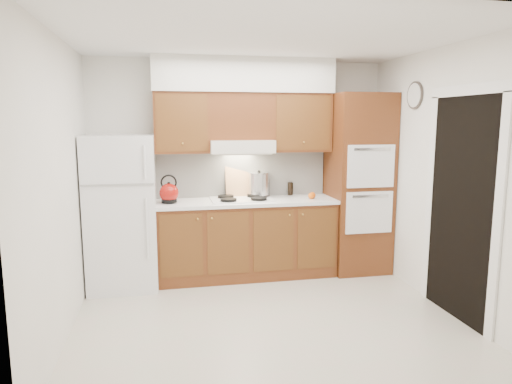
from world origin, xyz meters
TOP-DOWN VIEW (x-y plane):
  - floor at (0.00, 0.00)m, footprint 3.60×3.60m
  - ceiling at (0.00, 0.00)m, footprint 3.60×3.60m
  - wall_back at (0.00, 1.50)m, footprint 3.60×0.02m
  - wall_left at (-1.80, 0.00)m, footprint 0.02×3.00m
  - wall_right at (1.80, 0.00)m, footprint 0.02×3.00m
  - fridge at (-1.41, 1.14)m, footprint 0.75×0.72m
  - base_cabinets at (0.02, 1.20)m, footprint 2.11×0.60m
  - countertop at (0.03, 1.19)m, footprint 2.13×0.62m
  - backsplash at (0.02, 1.49)m, footprint 2.11×0.03m
  - oven_cabinet at (1.44, 1.18)m, footprint 0.70×0.65m
  - upper_cab_left at (-0.71, 1.33)m, footprint 0.63×0.33m
  - upper_cab_right at (0.72, 1.33)m, footprint 0.73×0.33m
  - range_hood at (-0.02, 1.27)m, footprint 0.75×0.45m
  - upper_cab_over_hood at (-0.02, 1.33)m, footprint 0.75×0.33m
  - soffit at (0.03, 1.32)m, footprint 2.13×0.36m
  - cooktop at (-0.02, 1.21)m, footprint 0.74×0.50m
  - doorway at (1.79, -0.35)m, footprint 0.02×0.90m
  - wall_clock at (1.79, 0.55)m, footprint 0.02×0.30m
  - kettle at (-0.88, 1.16)m, footprint 0.28×0.28m
  - cutting_board at (-0.04, 1.45)m, footprint 0.32×0.12m
  - stock_pot at (0.21, 1.37)m, footprint 0.28×0.28m
  - condiment_a at (0.34, 1.45)m, footprint 0.07×0.07m
  - condiment_b at (0.63, 1.42)m, footprint 0.06×0.06m
  - condiment_c at (0.65, 1.45)m, footprint 0.07×0.07m
  - orange_near at (0.81, 1.11)m, footprint 0.08×0.08m
  - orange_far at (0.83, 1.12)m, footprint 0.10×0.10m

SIDE VIEW (x-z plane):
  - floor at x=0.00m, z-range 0.00..0.00m
  - base_cabinets at x=0.02m, z-range 0.00..0.90m
  - fridge at x=-1.41m, z-range 0.00..1.72m
  - countertop at x=0.03m, z-range 0.90..0.94m
  - cooktop at x=-0.02m, z-range 0.94..0.95m
  - orange_near at x=0.81m, z-range 0.94..1.01m
  - orange_far at x=0.83m, z-range 0.94..1.02m
  - condiment_c at x=0.65m, z-range 0.94..1.10m
  - condiment_b at x=0.63m, z-range 0.94..1.11m
  - condiment_a at x=0.34m, z-range 0.94..1.16m
  - doorway at x=1.79m, z-range 0.00..2.10m
  - kettle at x=-0.88m, z-range 0.95..1.17m
  - oven_cabinet at x=1.44m, z-range 0.00..2.20m
  - stock_pot at x=0.21m, z-range 0.97..1.24m
  - cutting_board at x=-0.04m, z-range 0.94..1.34m
  - backsplash at x=0.02m, z-range 0.94..1.50m
  - wall_back at x=0.00m, z-range 0.00..2.60m
  - wall_left at x=-1.80m, z-range 0.00..2.60m
  - wall_right at x=1.80m, z-range 0.00..2.60m
  - range_hood at x=-0.02m, z-range 1.50..1.65m
  - upper_cab_left at x=-0.71m, z-range 1.50..2.20m
  - upper_cab_right at x=0.72m, z-range 1.50..2.20m
  - upper_cab_over_hood at x=-0.02m, z-range 1.65..2.20m
  - wall_clock at x=1.79m, z-range 2.00..2.30m
  - soffit at x=0.03m, z-range 2.20..2.60m
  - ceiling at x=0.00m, z-range 2.60..2.60m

